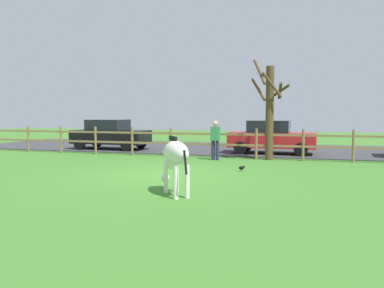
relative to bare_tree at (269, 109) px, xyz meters
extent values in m
plane|color=#3D7528|center=(-2.91, -5.01, -2.14)|extent=(60.00, 60.00, 0.00)
cube|color=#38383D|center=(-2.91, 4.29, -2.12)|extent=(28.00, 7.40, 0.05)
cylinder|color=olive|center=(-12.00, -0.01, -1.49)|extent=(0.11, 0.11, 1.31)
cylinder|color=olive|center=(-10.09, -0.01, -1.49)|extent=(0.11, 0.11, 1.31)
cylinder|color=olive|center=(-8.18, -0.01, -1.49)|extent=(0.11, 0.11, 1.31)
cylinder|color=olive|center=(-6.27, -0.01, -1.49)|extent=(0.11, 0.11, 1.31)
cylinder|color=olive|center=(-4.35, -0.01, -1.49)|extent=(0.11, 0.11, 1.31)
cylinder|color=olive|center=(-2.44, -0.01, -1.49)|extent=(0.11, 0.11, 1.31)
cylinder|color=olive|center=(-0.53, -0.01, -1.49)|extent=(0.11, 0.11, 1.31)
cylinder|color=olive|center=(1.38, -0.01, -1.49)|extent=(0.11, 0.11, 1.31)
cylinder|color=olive|center=(3.30, -0.01, -1.49)|extent=(0.11, 0.11, 1.31)
cube|color=olive|center=(-3.40, -0.01, -1.55)|extent=(21.04, 0.06, 0.09)
cube|color=olive|center=(-3.40, -0.01, -1.09)|extent=(21.04, 0.06, 0.09)
cylinder|color=#513A23|center=(0.01, 0.02, -0.19)|extent=(0.33, 0.33, 3.90)
cylinder|color=#513A23|center=(-0.40, -0.25, 1.51)|extent=(0.67, 0.95, 1.13)
cylinder|color=#513A23|center=(0.41, 0.08, 0.75)|extent=(0.25, 0.89, 0.67)
cylinder|color=#513A23|center=(-0.43, -0.29, 0.79)|extent=(0.75, 1.01, 0.99)
cylinder|color=#513A23|center=(0.12, -0.36, 0.95)|extent=(0.87, 0.37, 1.07)
cylinder|color=#513A23|center=(0.31, 0.49, 0.69)|extent=(1.05, 0.73, 0.69)
ellipsoid|color=white|center=(-1.45, -7.84, -1.11)|extent=(1.13, 1.28, 0.56)
cylinder|color=white|center=(-1.80, -7.60, -1.75)|extent=(0.11, 0.11, 0.78)
cylinder|color=white|center=(-1.57, -7.43, -1.75)|extent=(0.11, 0.11, 0.78)
cylinder|color=white|center=(-1.32, -8.24, -1.75)|extent=(0.11, 0.11, 0.78)
cylinder|color=white|center=(-1.09, -8.08, -1.75)|extent=(0.11, 0.11, 0.78)
cylinder|color=white|center=(-1.76, -7.42, -1.30)|extent=(0.54, 0.62, 0.51)
ellipsoid|color=white|center=(-2.01, -7.08, -1.86)|extent=(0.42, 0.47, 0.24)
cube|color=black|center=(-1.59, -7.64, -0.79)|extent=(0.37, 0.47, 0.12)
cylinder|color=black|center=(-1.05, -8.38, -1.26)|extent=(0.15, 0.18, 0.54)
cylinder|color=black|center=(-0.57, -3.58, -2.11)|extent=(0.01, 0.01, 0.06)
cylinder|color=black|center=(-0.57, -3.62, -2.11)|extent=(0.01, 0.01, 0.06)
ellipsoid|color=black|center=(-0.57, -3.60, -2.02)|extent=(0.18, 0.10, 0.12)
sphere|color=black|center=(-0.48, -3.60, -1.97)|extent=(0.07, 0.07, 0.07)
cube|color=black|center=(-8.44, 2.00, -1.44)|extent=(4.03, 1.77, 0.70)
cube|color=black|center=(-8.59, 2.00, -0.81)|extent=(1.93, 1.60, 0.56)
cylinder|color=black|center=(-7.08, 2.83, -1.79)|extent=(0.60, 0.19, 0.60)
cylinder|color=black|center=(-7.11, 1.13, -1.79)|extent=(0.60, 0.19, 0.60)
cylinder|color=black|center=(-9.78, 2.87, -1.79)|extent=(0.60, 0.19, 0.60)
cylinder|color=black|center=(-9.81, 1.17, -1.79)|extent=(0.60, 0.19, 0.60)
cube|color=red|center=(-0.06, 2.13, -1.44)|extent=(4.04, 1.79, 0.70)
cube|color=black|center=(-0.21, 2.14, -0.81)|extent=(1.94, 1.61, 0.56)
cylinder|color=black|center=(1.31, 2.95, -1.79)|extent=(0.60, 0.19, 0.60)
cylinder|color=black|center=(1.27, 1.25, -1.79)|extent=(0.60, 0.19, 0.60)
cylinder|color=black|center=(-1.39, 3.01, -1.79)|extent=(0.60, 0.19, 0.60)
cylinder|color=black|center=(-1.43, 1.31, -1.79)|extent=(0.60, 0.19, 0.60)
cylinder|color=#232847|center=(-2.22, -0.74, -1.73)|extent=(0.14, 0.14, 0.82)
cylinder|color=#232847|center=(-2.04, -0.76, -1.73)|extent=(0.14, 0.14, 0.82)
cube|color=#38844C|center=(-2.13, -0.75, -1.03)|extent=(0.38, 0.26, 0.58)
sphere|color=tan|center=(-2.13, -0.75, -0.61)|extent=(0.22, 0.22, 0.22)
camera|label=1|loc=(1.57, -16.70, -0.15)|focal=36.88mm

